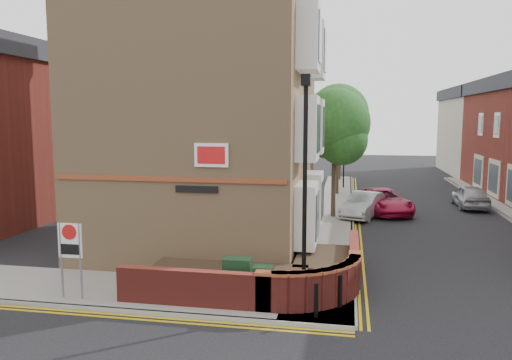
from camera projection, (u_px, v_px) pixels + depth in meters
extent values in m
plane|color=black|center=(238.00, 322.00, 13.01)|extent=(120.00, 120.00, 0.00)
cube|color=gray|center=(136.00, 291.00, 15.10)|extent=(13.00, 3.00, 0.12)
cube|color=gray|center=(334.00, 210.00, 28.24)|extent=(2.00, 32.00, 0.12)
cube|color=gray|center=(113.00, 310.00, 13.64)|extent=(13.00, 0.15, 0.12)
cube|color=gray|center=(352.00, 211.00, 28.06)|extent=(0.15, 32.00, 0.12)
cube|color=gold|center=(109.00, 316.00, 13.40)|extent=(13.00, 0.28, 0.01)
cube|color=gold|center=(356.00, 212.00, 28.02)|extent=(0.28, 32.00, 0.01)
cube|color=tan|center=(209.00, 109.00, 20.65)|extent=(8.00, 10.00, 11.00)
cube|color=brown|center=(167.00, 179.00, 16.04)|extent=(7.80, 0.06, 0.15)
cube|color=white|center=(211.00, 155.00, 15.65)|extent=(1.10, 0.05, 0.75)
cube|color=black|center=(197.00, 189.00, 15.88)|extent=(1.40, 0.04, 0.22)
cylinder|color=black|center=(305.00, 198.00, 13.50)|extent=(0.12, 0.12, 6.00)
cylinder|color=black|center=(304.00, 291.00, 13.82)|extent=(0.20, 0.20, 0.80)
cube|color=black|center=(306.00, 80.00, 13.10)|extent=(0.25, 0.50, 0.30)
cube|color=black|center=(237.00, 279.00, 14.24)|extent=(0.80, 0.45, 1.20)
cube|color=black|center=(263.00, 286.00, 13.81)|extent=(0.55, 0.40, 1.10)
cylinder|color=black|center=(316.00, 300.00, 12.96)|extent=(0.11, 0.11, 0.90)
cylinder|color=black|center=(340.00, 291.00, 13.64)|extent=(0.11, 0.11, 0.90)
cylinder|color=slate|center=(61.00, 260.00, 14.31)|extent=(0.06, 0.06, 2.20)
cylinder|color=slate|center=(81.00, 261.00, 14.20)|extent=(0.06, 0.06, 2.20)
cube|color=white|center=(70.00, 240.00, 14.18)|extent=(0.72, 0.04, 1.00)
cylinder|color=red|center=(69.00, 232.00, 14.12)|extent=(0.44, 0.02, 0.44)
cube|color=#BAAD99|center=(476.00, 136.00, 46.99)|extent=(5.00, 12.00, 7.00)
cube|color=#282A30|center=(478.00, 93.00, 46.49)|extent=(5.40, 12.40, 1.00)
cylinder|color=#382B1E|center=(334.00, 173.00, 26.00)|extent=(0.24, 0.24, 4.55)
sphere|color=#1A501E|center=(335.00, 123.00, 25.67)|extent=(3.64, 3.64, 3.64)
sphere|color=#1A501E|center=(342.00, 140.00, 25.41)|extent=(2.60, 2.60, 2.60)
sphere|color=#1A501E|center=(329.00, 132.00, 26.18)|extent=(2.86, 2.86, 2.86)
cylinder|color=#382B1E|center=(337.00, 157.00, 33.77)|extent=(0.24, 0.24, 5.04)
sphere|color=#1A501E|center=(338.00, 114.00, 33.41)|extent=(4.03, 4.03, 4.03)
sphere|color=#1A501E|center=(344.00, 128.00, 33.16)|extent=(2.88, 2.88, 2.88)
sphere|color=#1A501E|center=(334.00, 121.00, 33.92)|extent=(3.17, 3.17, 3.17)
cylinder|color=#382B1E|center=(340.00, 151.00, 41.59)|extent=(0.24, 0.24, 4.76)
sphere|color=#1A501E|center=(340.00, 118.00, 41.25)|extent=(3.81, 3.81, 3.81)
sphere|color=#1A501E|center=(345.00, 129.00, 41.00)|extent=(2.72, 2.72, 2.72)
sphere|color=#1A501E|center=(337.00, 124.00, 41.75)|extent=(2.99, 2.99, 2.99)
cylinder|color=black|center=(344.00, 166.00, 36.74)|extent=(0.10, 0.10, 3.20)
imported|color=black|center=(344.00, 138.00, 36.48)|extent=(0.20, 0.16, 1.00)
imported|color=#A3A6AB|center=(364.00, 205.00, 26.50)|extent=(2.66, 4.26, 1.32)
imported|color=#A11133|center=(383.00, 201.00, 27.68)|extent=(3.48, 5.28, 1.35)
imported|color=#97989E|center=(470.00, 196.00, 29.28)|extent=(1.64, 4.03, 1.37)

